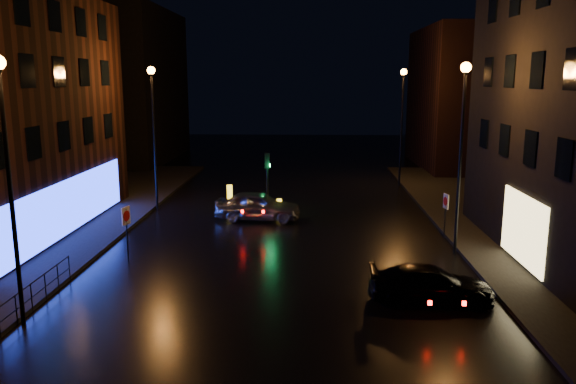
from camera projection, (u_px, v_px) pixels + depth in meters
The scene contains 17 objects.
ground at pixel (272, 303), 19.54m from camera, with size 120.00×120.00×0.00m, color black.
pavement_left at pixel (2, 235), 27.89m from camera, with size 12.00×44.00×0.15m, color black.
pavement_right at pixel (575, 241), 26.82m from camera, with size 12.00×44.00×0.15m, color black.
building_far_left at pixel (128, 86), 53.04m from camera, with size 8.00×16.00×14.00m, color black.
building_far_right at pixel (467, 98), 49.12m from camera, with size 8.00×14.00×12.00m, color black.
street_lamp_lnear at pixel (7, 151), 16.77m from camera, with size 0.44×0.44×8.37m.
street_lamp_lfar at pixel (153, 116), 32.44m from camera, with size 0.44×0.44×8.37m.
street_lamp_rnear at pixel (462, 129), 24.01m from camera, with size 0.44×0.44×8.37m.
street_lamp_rfar at pixel (402, 109), 39.68m from camera, with size 0.44×0.44×8.37m.
traffic_signal at pixel (268, 202), 33.20m from camera, with size 1.40×2.40×3.45m.
guard_railing at pixel (31, 291), 18.72m from camera, with size 0.05×6.04×1.00m.
silver_hatchback at pixel (258, 206), 30.97m from camera, with size 1.88×4.67×1.59m, color #979A9E.
dark_sedan at pixel (431, 284), 19.60m from camera, with size 1.76×4.34×1.26m, color black.
bollard_near at pixel (279, 211), 32.20m from camera, with size 1.10×1.27×0.94m.
bollard_far at pixel (230, 199), 35.19m from camera, with size 1.29×1.56×1.17m.
road_sign_left at pixel (126, 221), 23.81m from camera, with size 0.20×0.57×2.37m.
road_sign_right at pixel (446, 205), 27.21m from camera, with size 0.15×0.54×2.22m.
Camera 1 is at (1.27, -18.34, 7.69)m, focal length 35.00 mm.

